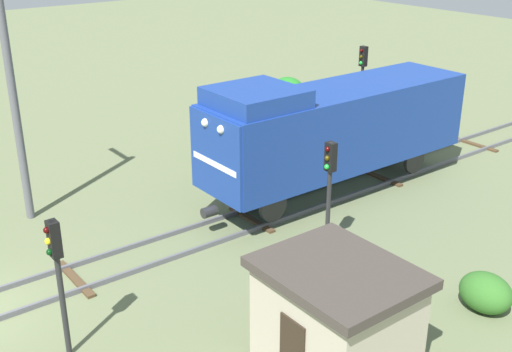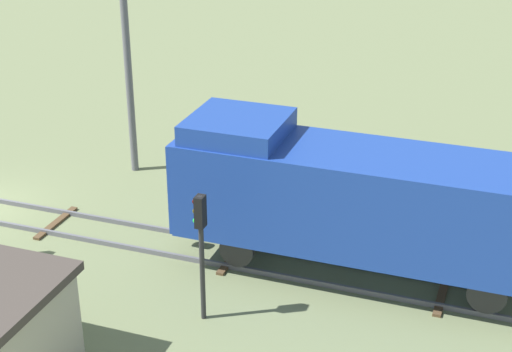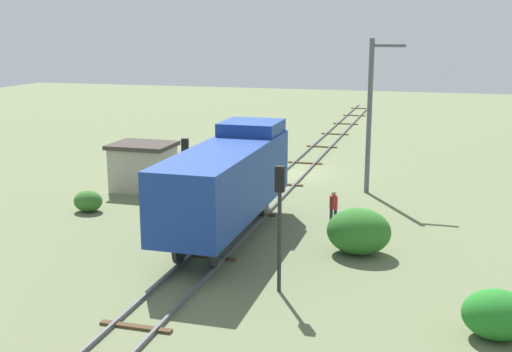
# 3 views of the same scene
# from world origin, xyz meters

# --- Properties ---
(ground_plane) EXTENTS (117.77, 117.77, 0.00)m
(ground_plane) POSITION_xyz_m (0.00, 0.00, 0.00)
(ground_plane) COLOR #66704C
(railway_track) EXTENTS (2.40, 78.51, 0.16)m
(railway_track) POSITION_xyz_m (0.00, 0.00, 0.07)
(railway_track) COLOR #595960
(railway_track) RESTS_ON ground
(locomotive) EXTENTS (2.90, 11.60, 4.60)m
(locomotive) POSITION_xyz_m (0.00, 13.67, 2.77)
(locomotive) COLOR navy
(locomotive) RESTS_ON railway_track
(traffic_signal_near) EXTENTS (0.32, 0.34, 3.65)m
(traffic_signal_near) POSITION_xyz_m (3.20, 1.78, 2.56)
(traffic_signal_near) COLOR #262628
(traffic_signal_near) RESTS_ON ground
(traffic_signal_mid) EXTENTS (0.32, 0.34, 3.79)m
(traffic_signal_mid) POSITION_xyz_m (3.40, 10.22, 2.65)
(traffic_signal_mid) COLOR #262628
(traffic_signal_mid) RESTS_ON ground
(traffic_signal_far) EXTENTS (0.32, 0.34, 4.56)m
(traffic_signal_far) POSITION_xyz_m (-3.60, 18.83, 3.15)
(traffic_signal_far) COLOR #262628
(traffic_signal_far) RESTS_ON ground
(worker_near_track) EXTENTS (0.38, 0.38, 1.70)m
(worker_near_track) POSITION_xyz_m (2.40, -3.59, 1.00)
(worker_near_track) COLOR #262B38
(worker_near_track) RESTS_ON ground
(worker_by_signal) EXTENTS (0.38, 0.38, 1.70)m
(worker_by_signal) POSITION_xyz_m (-4.20, 10.60, 1.00)
(worker_by_signal) COLOR #262B38
(worker_by_signal) RESTS_ON ground
(catenary_mast) EXTENTS (1.94, 0.28, 8.64)m
(catenary_mast) POSITION_xyz_m (-5.06, 3.70, 4.57)
(catenary_mast) COLOR #595960
(catenary_mast) RESTS_ON ground
(relay_hut) EXTENTS (3.50, 2.90, 2.74)m
(relay_hut) POSITION_xyz_m (7.50, 6.62, 1.39)
(relay_hut) COLOR #B2A893
(relay_hut) RESTS_ON ground
(bush_near) EXTENTS (2.65, 2.17, 1.93)m
(bush_near) POSITION_xyz_m (-5.82, 14.13, 0.96)
(bush_near) COLOR #2D6F26
(bush_near) RESTS_ON ground
(bush_mid) EXTENTS (2.08, 1.71, 1.52)m
(bush_mid) POSITION_xyz_m (-10.74, 20.51, 0.76)
(bush_mid) COLOR #247926
(bush_mid) RESTS_ON ground
(bush_far) EXTENTS (1.49, 1.22, 1.09)m
(bush_far) POSITION_xyz_m (8.24, 11.58, 0.54)
(bush_far) COLOR #326A26
(bush_far) RESTS_ON ground
(bush_back) EXTENTS (1.55, 1.27, 1.13)m
(bush_back) POSITION_xyz_m (5.58, -3.43, 0.56)
(bush_back) COLOR #2D8426
(bush_back) RESTS_ON ground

